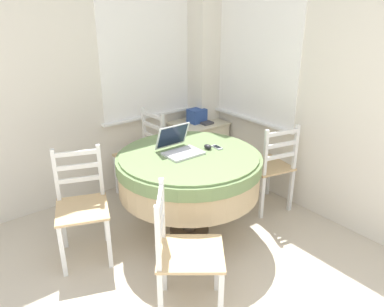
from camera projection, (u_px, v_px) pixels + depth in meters
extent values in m
cube|color=silver|center=(6.00, 87.00, 3.27)|extent=(4.51, 0.06, 2.55)
cube|color=white|center=(146.00, 50.00, 3.98)|extent=(1.10, 0.01, 1.42)
cube|color=white|center=(151.00, 116.00, 4.23)|extent=(1.18, 0.07, 0.02)
cube|color=white|center=(257.00, 51.00, 3.85)|extent=(0.01, 1.10, 1.42)
cube|color=white|center=(251.00, 119.00, 4.11)|extent=(0.07, 1.18, 0.02)
cube|color=silver|center=(204.00, 65.00, 4.36)|extent=(0.28, 0.28, 2.55)
cylinder|color=#4C3D2D|center=(189.00, 230.00, 3.45)|extent=(0.36, 0.36, 0.03)
cylinder|color=#4C3D2D|center=(189.00, 194.00, 3.30)|extent=(0.11, 0.11, 0.73)
cylinder|color=tan|center=(189.00, 173.00, 3.23)|extent=(1.21, 1.21, 0.32)
cylinder|color=#6B8451|center=(189.00, 161.00, 3.19)|extent=(1.24, 1.24, 0.10)
cylinder|color=#6B8451|center=(189.00, 155.00, 3.16)|extent=(1.18, 1.18, 0.02)
cube|color=silver|center=(183.00, 153.00, 3.15)|extent=(0.31, 0.22, 0.02)
cube|color=silver|center=(182.00, 152.00, 3.15)|extent=(0.27, 0.14, 0.00)
cube|color=silver|center=(172.00, 136.00, 3.22)|extent=(0.31, 0.09, 0.21)
cube|color=#192338|center=(173.00, 136.00, 3.21)|extent=(0.28, 0.08, 0.18)
ellipsoid|color=black|center=(208.00, 147.00, 3.25)|extent=(0.05, 0.08, 0.04)
cube|color=#B2B7BC|center=(217.00, 147.00, 3.29)|extent=(0.06, 0.11, 0.01)
cube|color=black|center=(217.00, 147.00, 3.29)|extent=(0.05, 0.08, 0.00)
cube|color=tan|center=(139.00, 155.00, 3.97)|extent=(0.45, 0.42, 0.02)
cube|color=white|center=(117.00, 175.00, 4.06)|extent=(0.04, 0.04, 0.44)
cube|color=white|center=(134.00, 186.00, 3.82)|extent=(0.04, 0.04, 0.44)
cube|color=white|center=(146.00, 165.00, 4.29)|extent=(0.04, 0.04, 0.44)
cube|color=white|center=(164.00, 175.00, 4.05)|extent=(0.04, 0.04, 0.44)
cube|color=white|center=(144.00, 127.00, 4.12)|extent=(0.03, 0.03, 0.44)
cube|color=white|center=(163.00, 135.00, 3.87)|extent=(0.03, 0.03, 0.44)
cube|color=white|center=(153.00, 116.00, 3.93)|extent=(0.04, 0.35, 0.04)
cube|color=white|center=(153.00, 126.00, 3.98)|extent=(0.04, 0.35, 0.04)
cube|color=white|center=(153.00, 136.00, 4.02)|extent=(0.04, 0.35, 0.04)
cube|color=tan|center=(267.00, 165.00, 3.73)|extent=(0.49, 0.51, 0.02)
cube|color=white|center=(268.00, 175.00, 4.05)|extent=(0.04, 0.04, 0.44)
cube|color=white|center=(241.00, 182.00, 3.91)|extent=(0.04, 0.04, 0.44)
cube|color=white|center=(291.00, 190.00, 3.73)|extent=(0.04, 0.04, 0.44)
cube|color=white|center=(262.00, 198.00, 3.59)|extent=(0.04, 0.04, 0.44)
cube|color=white|center=(296.00, 147.00, 3.56)|extent=(0.04, 0.04, 0.44)
cube|color=white|center=(266.00, 153.00, 3.42)|extent=(0.04, 0.04, 0.44)
cube|color=white|center=(283.00, 133.00, 3.42)|extent=(0.34, 0.10, 0.04)
cube|color=white|center=(281.00, 145.00, 3.47)|extent=(0.34, 0.10, 0.04)
cube|color=white|center=(280.00, 156.00, 3.51)|extent=(0.34, 0.10, 0.04)
cube|color=tan|center=(191.00, 253.00, 2.43)|extent=(0.59, 0.58, 0.02)
cube|color=white|center=(221.00, 300.00, 2.36)|extent=(0.05, 0.05, 0.44)
cube|color=white|center=(217.00, 265.00, 2.68)|extent=(0.05, 0.05, 0.44)
cube|color=white|center=(161.00, 301.00, 2.36)|extent=(0.05, 0.05, 0.44)
cube|color=white|center=(164.00, 265.00, 2.68)|extent=(0.05, 0.05, 0.44)
cube|color=white|center=(158.00, 239.00, 2.18)|extent=(0.04, 0.04, 0.44)
cube|color=white|center=(162.00, 208.00, 2.51)|extent=(0.04, 0.04, 0.44)
cube|color=white|center=(159.00, 199.00, 2.28)|extent=(0.23, 0.29, 0.04)
cube|color=white|center=(160.00, 215.00, 2.32)|extent=(0.23, 0.29, 0.04)
cube|color=white|center=(161.00, 231.00, 2.37)|extent=(0.23, 0.29, 0.04)
cube|color=tan|center=(82.00, 209.00, 2.95)|extent=(0.53, 0.55, 0.02)
cube|color=white|center=(62.00, 251.00, 2.82)|extent=(0.04, 0.04, 0.44)
cube|color=white|center=(109.00, 244.00, 2.91)|extent=(0.04, 0.04, 0.44)
cube|color=white|center=(63.00, 225.00, 3.16)|extent=(0.04, 0.04, 0.44)
cube|color=white|center=(105.00, 218.00, 3.25)|extent=(0.04, 0.04, 0.44)
cube|color=white|center=(56.00, 175.00, 2.98)|extent=(0.04, 0.04, 0.44)
cube|color=white|center=(100.00, 170.00, 3.08)|extent=(0.04, 0.04, 0.44)
cube|color=white|center=(76.00, 153.00, 2.97)|extent=(0.33, 0.15, 0.04)
cube|color=white|center=(78.00, 167.00, 3.01)|extent=(0.33, 0.15, 0.04)
cube|color=white|center=(79.00, 179.00, 3.05)|extent=(0.33, 0.15, 0.04)
cube|color=beige|center=(199.00, 149.00, 4.53)|extent=(0.55, 0.47, 0.63)
cube|color=beige|center=(199.00, 123.00, 4.41)|extent=(0.57, 0.49, 0.02)
cube|color=beige|center=(212.00, 137.00, 4.28)|extent=(0.48, 0.01, 0.18)
sphere|color=olive|center=(212.00, 138.00, 4.27)|extent=(0.02, 0.02, 0.02)
cube|color=beige|center=(212.00, 154.00, 4.36)|extent=(0.48, 0.01, 0.18)
sphere|color=olive|center=(212.00, 155.00, 4.35)|extent=(0.02, 0.02, 0.02)
cube|color=beige|center=(211.00, 171.00, 4.44)|extent=(0.48, 0.01, 0.18)
sphere|color=olive|center=(212.00, 171.00, 4.43)|extent=(0.02, 0.02, 0.02)
cube|color=#2D4C93|center=(197.00, 116.00, 4.38)|extent=(0.19, 0.16, 0.16)
cube|color=#3F3F44|center=(204.00, 122.00, 4.38)|extent=(0.13, 0.21, 0.02)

